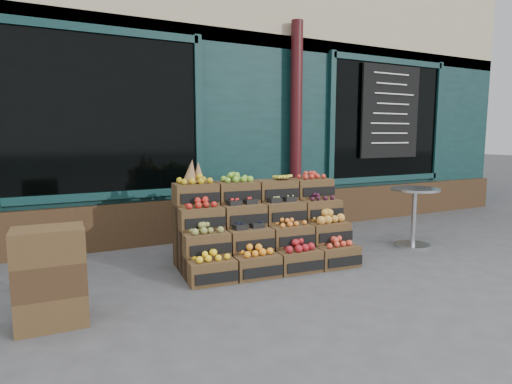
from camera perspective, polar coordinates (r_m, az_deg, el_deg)
name	(u,v)px	position (r m, az deg, el deg)	size (l,w,h in m)	color
ground	(304,279)	(4.57, 6.41, -11.50)	(60.00, 60.00, 0.00)	#444447
shop_facade	(164,90)	(9.07, -12.14, 13.13)	(12.00, 6.24, 4.80)	#0C2929
crate_display	(262,232)	(4.99, 0.87, -5.31)	(2.05, 1.14, 1.23)	#4A341D
spare_crates	(50,277)	(3.76, -25.73, -10.18)	(0.54, 0.38, 0.78)	#4A341D
bistro_table	(414,210)	(6.11, 20.32, -2.29)	(0.63, 0.63, 0.79)	silver
shopkeeper	(129,176)	(6.50, -16.58, 2.07)	(0.66, 0.43, 1.81)	#18552B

